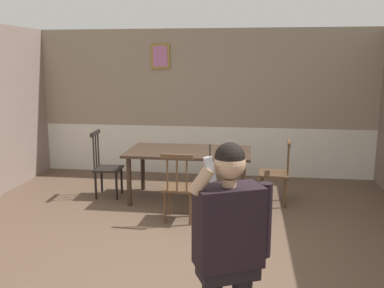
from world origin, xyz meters
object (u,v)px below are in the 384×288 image
(dining_table, at_px, (189,156))
(person_figure, at_px, (229,243))
(chair_by_doorway, at_px, (277,173))
(chair_at_table_head, at_px, (179,187))
(chair_near_window, at_px, (106,166))

(dining_table, height_order, person_figure, person_figure)
(dining_table, relative_size, chair_by_doorway, 1.92)
(dining_table, bearing_deg, chair_at_table_head, -89.94)
(chair_near_window, bearing_deg, chair_at_table_head, 52.53)
(dining_table, bearing_deg, person_figure, -77.54)
(person_figure, bearing_deg, chair_by_doorway, -122.89)
(chair_by_doorway, xyz_separation_m, chair_at_table_head, (-1.32, -0.89, -0.01))
(chair_near_window, bearing_deg, chair_by_doorway, 86.53)
(dining_table, bearing_deg, chair_by_doorway, 0.04)
(chair_near_window, xyz_separation_m, chair_at_table_head, (1.32, -0.89, -0.02))
(chair_by_doorway, relative_size, chair_at_table_head, 1.02)
(dining_table, xyz_separation_m, chair_near_window, (-1.32, -0.01, -0.21))
(chair_at_table_head, height_order, person_figure, person_figure)
(person_figure, bearing_deg, chair_near_window, -83.79)
(chair_at_table_head, bearing_deg, chair_by_doorway, 36.13)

